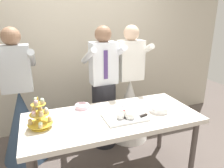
# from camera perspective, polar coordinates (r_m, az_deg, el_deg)

# --- Properties ---
(rear_wall) EXTENTS (5.20, 0.10, 2.90)m
(rear_wall) POSITION_cam_1_polar(r_m,az_deg,el_deg) (3.37, -8.55, 12.26)
(rear_wall) COLOR beige
(rear_wall) RESTS_ON ground_plane
(dessert_table) EXTENTS (1.80, 0.80, 0.78)m
(dessert_table) POSITION_cam_1_polar(r_m,az_deg,el_deg) (2.26, 0.14, -10.33)
(dessert_table) COLOR silver
(dessert_table) RESTS_ON ground_plane
(cupcake_stand) EXTENTS (0.23, 0.23, 0.31)m
(cupcake_stand) POSITION_cam_1_polar(r_m,az_deg,el_deg) (2.07, -18.94, -8.15)
(cupcake_stand) COLOR gold
(cupcake_stand) RESTS_ON dessert_table
(main_cake_tray) EXTENTS (0.43, 0.31, 0.13)m
(main_cake_tray) POSITION_cam_1_polar(r_m,az_deg,el_deg) (2.17, 3.54, -8.15)
(main_cake_tray) COLOR silver
(main_cake_tray) RESTS_ON dessert_table
(plate_stack) EXTENTS (0.20, 0.20, 0.07)m
(plate_stack) POSITION_cam_1_polar(r_m,az_deg,el_deg) (2.37, 12.59, -6.50)
(plate_stack) COLOR white
(plate_stack) RESTS_ON dessert_table
(round_cake) EXTENTS (0.24, 0.24, 0.06)m
(round_cake) POSITION_cam_1_polar(r_m,az_deg,el_deg) (2.39, -8.03, -6.19)
(round_cake) COLOR white
(round_cake) RESTS_ON dessert_table
(person_groom) EXTENTS (0.48, 0.50, 1.66)m
(person_groom) POSITION_cam_1_polar(r_m,az_deg,el_deg) (2.86, -2.21, -3.10)
(person_groom) COLOR #232328
(person_groom) RESTS_ON ground_plane
(person_bride) EXTENTS (0.56, 0.56, 1.66)m
(person_bride) POSITION_cam_1_polar(r_m,az_deg,el_deg) (3.10, 4.74, -4.69)
(person_bride) COLOR white
(person_bride) RESTS_ON ground_plane
(person_guest) EXTENTS (0.56, 0.56, 1.66)m
(person_guest) POSITION_cam_1_polar(r_m,az_deg,el_deg) (2.87, -23.05, -8.02)
(person_guest) COLOR #334760
(person_guest) RESTS_ON ground_plane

